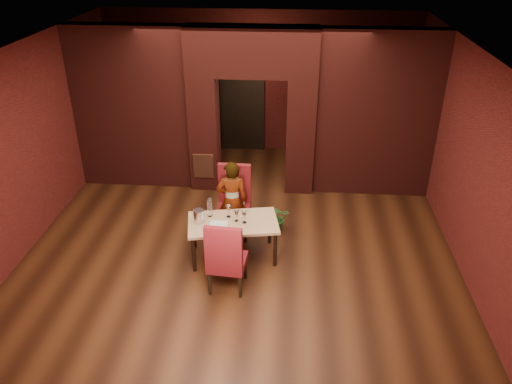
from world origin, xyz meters
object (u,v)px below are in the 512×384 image
dining_table (233,239)px  water_bottle (210,207)px  wine_bucket (199,216)px  chair_near (227,254)px  person_seated (232,200)px  wine_glass_b (237,216)px  chair_far (233,203)px  wine_glass_c (244,217)px  wine_glass_a (229,211)px  potted_plant (278,218)px

dining_table → water_bottle: water_bottle is taller
wine_bucket → dining_table: bearing=4.7°
chair_near → water_bottle: bearing=-62.3°
dining_table → wine_bucket: 0.68m
chair_near → wine_bucket: bearing=-49.2°
person_seated → wine_glass_b: bearing=98.2°
wine_bucket → chair_near: bearing=-53.5°
person_seated → water_bottle: (-0.30, -0.44, 0.11)m
chair_far → chair_near: size_ratio=1.06×
wine_glass_c → wine_glass_a: bearing=149.9°
dining_table → chair_far: (-0.08, 0.66, 0.29)m
wine_glass_b → wine_glass_c: size_ratio=0.93×
wine_glass_a → wine_glass_b: wine_glass_a is taller
chair_far → person_seated: bearing=-92.6°
person_seated → wine_bucket: bearing=48.6°
wine_bucket → water_bottle: bearing=53.1°
dining_table → wine_glass_c: bearing=-14.1°
water_bottle → potted_plant: 1.42m
dining_table → wine_glass_b: wine_glass_b is taller
dining_table → potted_plant: size_ratio=3.08×
dining_table → wine_bucket: size_ratio=6.65×
chair_far → wine_glass_a: chair_far is taller
chair_near → person_seated: (-0.10, 1.35, 0.13)m
wine_glass_c → potted_plant: (0.49, 0.89, -0.54)m
person_seated → wine_glass_a: 0.44m
wine_glass_b → wine_bucket: (-0.58, -0.07, 0.01)m
wine_glass_a → wine_glass_c: wine_glass_c is taller
wine_glass_b → water_bottle: (-0.44, 0.12, 0.06)m
wine_glass_a → potted_plant: bearing=43.9°
person_seated → wine_glass_c: bearing=108.2°
wine_glass_a → potted_plant: (0.76, 0.73, -0.53)m
person_seated → wine_glass_a: size_ratio=6.91×
dining_table → wine_glass_a: size_ratio=6.82×
wine_bucket → potted_plant: size_ratio=0.46×
chair_far → wine_glass_b: chair_far is taller
chair_near → wine_glass_a: size_ratio=5.68×
chair_far → water_bottle: 0.63m
wine_glass_c → wine_bucket: 0.71m
wine_glass_c → chair_far: bearing=111.3°
chair_near → wine_bucket: 0.92m
chair_far → wine_glass_a: size_ratio=6.00×
wine_glass_c → dining_table: bearing=176.7°
dining_table → wine_glass_a: bearing=109.7°
person_seated → wine_bucket: size_ratio=6.74×
wine_glass_a → wine_bucket: wine_bucket is taller
wine_glass_b → wine_bucket: bearing=-172.8°
chair_near → wine_glass_a: (-0.10, 0.92, 0.18)m
wine_glass_b → person_seated: bearing=104.4°
chair_near → wine_glass_a: bearing=-79.7°
chair_near → person_seated: bearing=-81.6°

